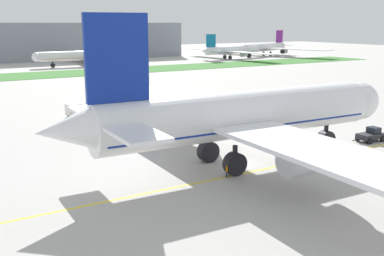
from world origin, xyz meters
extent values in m
plane|color=#ADAAA5|center=(0.00, 0.00, 0.00)|extent=(600.00, 600.00, 0.00)
cube|color=yellow|center=(0.00, -2.41, 0.00)|extent=(280.00, 0.36, 0.01)
cube|color=#38722D|center=(0.00, 120.97, 0.05)|extent=(320.00, 24.00, 0.10)
cylinder|color=white|center=(-0.03, 0.72, 6.60)|extent=(39.13, 7.06, 5.87)
cube|color=navy|center=(-0.03, 0.72, 5.57)|extent=(37.56, 6.54, 0.70)
sphere|color=white|center=(21.06, 0.07, 6.60)|extent=(5.57, 5.57, 5.57)
cone|color=white|center=(-22.14, 1.40, 7.04)|extent=(6.60, 5.18, 4.99)
cube|color=navy|center=(-16.39, 1.22, 14.22)|extent=(7.03, 0.80, 9.39)
cube|color=white|center=(-16.99, 7.11, 7.48)|extent=(4.57, 9.51, 0.41)
cube|color=white|center=(-17.35, -4.62, 7.48)|extent=(4.57, 9.51, 0.41)
cube|color=white|center=(-1.35, 21.24, 5.87)|extent=(9.64, 35.32, 0.47)
cube|color=white|center=(-2.61, -19.68, 5.87)|extent=(9.64, 35.32, 0.47)
cylinder|color=#B7BABF|center=(-0.42, 13.31, 4.09)|extent=(5.67, 3.40, 3.23)
cylinder|color=black|center=(2.36, 13.23, 4.09)|extent=(0.59, 3.40, 3.39)
cylinder|color=#B7BABF|center=(-1.20, -11.83, 4.09)|extent=(5.67, 3.40, 3.23)
cylinder|color=black|center=(1.59, -11.91, 4.09)|extent=(0.59, 3.40, 3.39)
cylinder|color=black|center=(14.77, 0.26, 2.53)|extent=(0.61, 0.61, 2.27)
cylinder|color=black|center=(14.77, 0.26, 1.39)|extent=(2.82, 1.34, 2.79)
cylinder|color=black|center=(-3.05, 3.89, 2.53)|extent=(0.61, 0.61, 2.27)
cylinder|color=black|center=(-3.05, 3.89, 1.39)|extent=(2.82, 1.34, 2.79)
cylinder|color=black|center=(-3.24, -2.26, 2.53)|extent=(0.61, 0.61, 2.27)
cylinder|color=black|center=(-3.24, -2.26, 1.39)|extent=(2.82, 1.34, 2.79)
cube|color=black|center=(20.18, 0.10, 7.33)|extent=(2.19, 4.46, 1.06)
sphere|color=black|center=(-14.74, 4.05, 7.13)|extent=(0.41, 0.41, 0.41)
sphere|color=black|center=(-12.05, 3.96, 7.13)|extent=(0.41, 0.41, 0.41)
sphere|color=black|center=(-9.36, 3.88, 7.13)|extent=(0.41, 0.41, 0.41)
sphere|color=black|center=(-6.67, 3.80, 7.13)|extent=(0.41, 0.41, 0.41)
sphere|color=black|center=(-3.98, 3.72, 7.13)|extent=(0.41, 0.41, 0.41)
sphere|color=black|center=(-1.29, 3.63, 7.13)|extent=(0.41, 0.41, 0.41)
sphere|color=black|center=(1.40, 3.55, 7.13)|extent=(0.41, 0.41, 0.41)
sphere|color=black|center=(4.09, 3.47, 7.13)|extent=(0.41, 0.41, 0.41)
sphere|color=black|center=(6.79, 3.39, 7.13)|extent=(0.41, 0.41, 0.41)
sphere|color=black|center=(9.48, 3.30, 7.13)|extent=(0.41, 0.41, 0.41)
sphere|color=black|center=(12.17, 3.22, 7.13)|extent=(0.41, 0.41, 0.41)
sphere|color=black|center=(14.86, 3.14, 7.13)|extent=(0.41, 0.41, 0.41)
cube|color=#26262B|center=(24.25, -0.03, 0.86)|extent=(4.25, 2.38, 0.82)
cube|color=black|center=(24.88, -0.05, 1.72)|extent=(1.56, 1.76, 0.90)
cylinder|color=black|center=(21.26, 0.07, 0.60)|extent=(1.80, 0.18, 0.12)
cylinder|color=black|center=(22.75, -1.11, 0.45)|extent=(0.91, 0.38, 0.90)
cylinder|color=black|center=(22.82, 1.14, 0.45)|extent=(0.91, 0.38, 0.90)
cylinder|color=black|center=(25.68, -1.20, 0.45)|extent=(0.91, 0.38, 0.90)
cylinder|color=black|center=(25.75, 1.05, 0.45)|extent=(0.91, 0.38, 0.90)
cylinder|color=black|center=(8.01, -1.62, 0.41)|extent=(0.12, 0.12, 0.81)
cylinder|color=#BFE519|center=(8.01, -1.77, 1.07)|extent=(0.09, 0.09, 0.52)
cylinder|color=black|center=(8.00, -1.43, 0.41)|extent=(0.12, 0.12, 0.81)
cylinder|color=#BFE519|center=(8.00, -1.29, 1.07)|extent=(0.09, 0.09, 0.52)
cube|color=#BFE519|center=(8.00, -1.53, 1.10)|extent=(0.25, 0.43, 0.58)
sphere|color=brown|center=(8.00, -1.53, 1.51)|extent=(0.22, 0.22, 0.22)
cylinder|color=black|center=(11.29, -1.87, 0.42)|extent=(0.12, 0.12, 0.83)
cylinder|color=#BFE519|center=(11.39, -1.98, 1.10)|extent=(0.10, 0.10, 0.53)
cylinder|color=black|center=(11.16, -1.73, 0.42)|extent=(0.12, 0.12, 0.83)
cylinder|color=#BFE519|center=(11.06, -1.62, 1.10)|extent=(0.10, 0.10, 0.53)
cube|color=#BFE519|center=(11.23, -1.80, 1.13)|extent=(0.48, 0.49, 0.59)
sphere|color=tan|center=(11.23, -1.80, 1.55)|extent=(0.23, 0.23, 0.23)
cylinder|color=black|center=(-4.60, -2.52, 0.40)|extent=(0.12, 0.12, 0.80)
cylinder|color=orange|center=(-4.52, -2.41, 1.05)|extent=(0.09, 0.09, 0.51)
cylinder|color=black|center=(-4.71, -2.67, 0.40)|extent=(0.12, 0.12, 0.80)
cylinder|color=orange|center=(-4.79, -2.78, 1.05)|extent=(0.09, 0.09, 0.51)
cube|color=orange|center=(-4.66, -2.59, 1.08)|extent=(0.43, 0.47, 0.56)
sphere|color=brown|center=(-4.66, -2.59, 1.48)|extent=(0.22, 0.22, 0.22)
cube|color=white|center=(29.70, 37.64, 1.51)|extent=(4.40, 2.64, 2.12)
cube|color=white|center=(32.36, 37.93, 1.44)|extent=(1.85, 2.27, 1.99)
cube|color=#263347|center=(33.11, 38.01, 1.84)|extent=(0.28, 1.84, 0.87)
cylinder|color=black|center=(32.24, 39.02, 0.45)|extent=(0.93, 0.40, 0.90)
cylinder|color=black|center=(32.48, 36.83, 0.45)|extent=(0.93, 0.40, 0.90)
cylinder|color=black|center=(28.54, 38.62, 0.45)|extent=(0.93, 0.40, 0.90)
cylinder|color=black|center=(28.78, 36.43, 0.45)|extent=(0.93, 0.40, 0.90)
cube|color=white|center=(-8.97, 42.22, 1.55)|extent=(3.73, 3.01, 2.21)
cube|color=white|center=(-6.93, 42.71, 1.30)|extent=(1.76, 2.45, 1.69)
cube|color=#263347|center=(-6.35, 42.85, 1.63)|extent=(0.53, 1.90, 0.74)
cylinder|color=black|center=(-7.20, 43.84, 0.45)|extent=(0.95, 0.50, 0.90)
cylinder|color=black|center=(-6.66, 41.59, 0.45)|extent=(0.95, 0.50, 0.90)
cylinder|color=black|center=(-10.03, 43.16, 0.45)|extent=(0.95, 0.50, 0.90)
cylinder|color=black|center=(-9.50, 40.91, 0.45)|extent=(0.95, 0.50, 0.90)
cylinder|color=white|center=(30.27, 146.33, 4.46)|extent=(42.97, 7.04, 3.96)
cube|color=orange|center=(30.27, 146.33, 3.76)|extent=(41.24, 6.60, 0.48)
sphere|color=white|center=(7.84, 147.95, 4.46)|extent=(3.76, 3.76, 3.76)
cone|color=white|center=(53.39, 144.65, 4.75)|extent=(4.59, 3.67, 3.37)
cube|color=orange|center=(48.20, 145.03, 9.61)|extent=(7.71, 0.95, 6.34)
cube|color=white|center=(48.76, 141.01, 5.05)|extent=(5.15, 6.66, 0.28)
cube|color=white|center=(49.34, 148.92, 5.05)|extent=(5.15, 6.66, 0.28)
cube|color=white|center=(30.87, 124.99, 3.96)|extent=(12.17, 39.09, 0.32)
cube|color=white|center=(33.94, 167.35, 3.96)|extent=(12.17, 39.09, 0.32)
cylinder|color=#B7BABF|center=(30.21, 133.73, 2.76)|extent=(3.91, 2.45, 2.18)
cylinder|color=black|center=(28.34, 133.86, 2.76)|extent=(0.49, 2.31, 2.29)
cylinder|color=#B7BABF|center=(32.03, 158.80, 2.76)|extent=(3.91, 2.45, 2.18)
cylinder|color=black|center=(30.15, 158.94, 2.76)|extent=(0.49, 2.31, 2.29)
cylinder|color=black|center=(14.05, 147.50, 1.71)|extent=(0.41, 0.41, 1.54)
cylinder|color=black|center=(14.05, 147.50, 0.94)|extent=(1.94, 0.98, 1.88)
cylinder|color=black|center=(33.53, 144.00, 1.71)|extent=(0.41, 0.41, 1.54)
cylinder|color=black|center=(33.53, 144.00, 0.94)|extent=(1.94, 0.98, 1.88)
cylinder|color=black|center=(33.83, 148.15, 1.71)|extent=(0.41, 0.41, 1.54)
cylinder|color=black|center=(33.83, 148.15, 0.94)|extent=(1.94, 0.98, 1.88)
cylinder|color=white|center=(104.45, 147.84, 4.39)|extent=(32.37, 7.28, 3.90)
cube|color=#0C6B9E|center=(104.45, 147.84, 3.70)|extent=(31.06, 6.84, 0.47)
sphere|color=white|center=(121.50, 149.66, 4.39)|extent=(3.70, 3.70, 3.70)
cone|color=white|center=(86.73, 145.95, 4.68)|extent=(4.62, 3.75, 3.31)
cube|color=#0C6B9E|center=(91.03, 146.41, 9.46)|extent=(5.79, 1.00, 6.24)
cube|color=white|center=(89.98, 150.22, 4.97)|extent=(4.18, 6.58, 0.27)
cube|color=white|center=(90.81, 142.46, 4.97)|extent=(4.18, 6.58, 0.27)
cube|color=white|center=(101.12, 163.99, 3.90)|extent=(10.10, 29.51, 0.31)
cube|color=white|center=(104.59, 131.35, 3.90)|extent=(10.10, 29.51, 0.31)
cylinder|color=#B7BABF|center=(102.76, 157.62, 2.72)|extent=(3.91, 2.53, 2.14)
cylinder|color=black|center=(104.61, 157.82, 2.72)|extent=(0.56, 2.27, 2.25)
cylinder|color=#B7BABF|center=(104.86, 137.92, 2.72)|extent=(3.91, 2.53, 2.14)
cylinder|color=black|center=(106.70, 138.12, 2.72)|extent=(0.56, 2.27, 2.25)
cylinder|color=black|center=(116.60, 149.13, 1.68)|extent=(0.41, 0.41, 1.51)
cylinder|color=black|center=(116.60, 149.13, 0.93)|extent=(1.93, 1.03, 1.85)
cylinder|color=black|center=(101.68, 149.60, 1.68)|extent=(0.41, 0.41, 1.51)
cylinder|color=black|center=(101.68, 149.60, 0.93)|extent=(1.93, 1.03, 1.85)
cylinder|color=black|center=(102.11, 145.53, 1.68)|extent=(0.41, 0.41, 1.51)
cylinder|color=black|center=(102.11, 145.53, 0.93)|extent=(1.93, 1.03, 1.85)
cylinder|color=white|center=(132.32, 155.40, 4.82)|extent=(38.52, 17.19, 4.29)
cube|color=#661472|center=(132.32, 155.40, 4.07)|extent=(36.92, 16.34, 0.51)
sphere|color=white|center=(112.66, 148.43, 4.82)|extent=(4.07, 4.07, 4.07)
cone|color=white|center=(152.68, 162.62, 5.14)|extent=(5.66, 5.01, 3.64)
cube|color=#661472|center=(147.89, 160.92, 10.40)|extent=(6.82, 2.77, 6.86)
cube|color=white|center=(150.07, 157.14, 5.47)|extent=(6.37, 7.91, 0.30)
cube|color=white|center=(147.20, 165.22, 5.47)|extent=(6.37, 7.91, 0.30)
cube|color=white|center=(140.80, 137.35, 4.29)|extent=(19.99, 36.27, 0.34)
cube|color=white|center=(127.54, 174.76, 4.29)|extent=(19.99, 36.27, 0.34)
cylinder|color=#B7BABF|center=(137.03, 144.46, 2.99)|extent=(4.63, 3.58, 2.36)
cylinder|color=black|center=(135.11, 143.78, 2.99)|extent=(1.16, 2.45, 2.48)
cylinder|color=#B7BABF|center=(129.09, 166.86, 2.99)|extent=(4.63, 3.58, 2.36)
cylinder|color=black|center=(127.17, 166.18, 2.99)|extent=(1.16, 2.45, 2.48)
cylinder|color=black|center=(118.22, 150.40, 1.85)|extent=(0.45, 0.45, 1.66)
cylinder|color=black|center=(118.22, 150.40, 1.02)|extent=(2.23, 1.54, 2.04)
cylinder|color=black|center=(136.04, 154.33, 1.85)|extent=(0.45, 0.45, 1.66)
cylinder|color=black|center=(136.04, 154.33, 1.02)|extent=(2.23, 1.54, 2.04)
cylinder|color=black|center=(134.53, 158.57, 1.85)|extent=(0.45, 0.45, 1.66)
cylinder|color=black|center=(134.53, 158.57, 1.02)|extent=(2.23, 1.54, 2.04)
cube|color=gray|center=(40.00, 188.63, 9.00)|extent=(105.56, 20.00, 18.00)
camera|label=1|loc=(-34.88, -44.88, 17.85)|focal=43.08mm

